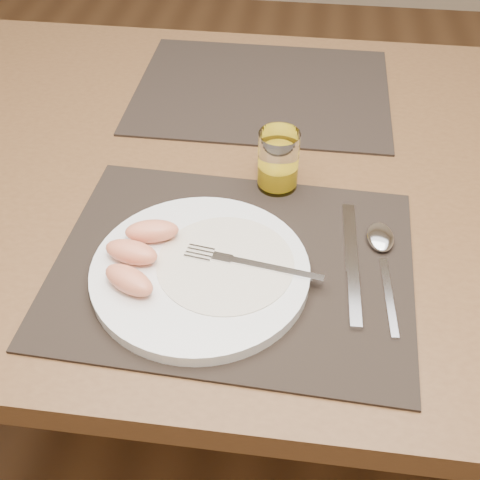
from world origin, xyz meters
name	(u,v)px	position (x,y,z in m)	size (l,w,h in m)	color
ground	(249,418)	(0.00, 0.00, 0.00)	(5.00, 5.00, 0.00)	#55361D
table	(253,205)	(0.00, 0.00, 0.67)	(1.40, 0.90, 0.75)	brown
placemat_near	(233,264)	(0.00, -0.22, 0.75)	(0.45, 0.35, 0.00)	black
placemat_far	(262,90)	(-0.01, 0.22, 0.75)	(0.45, 0.35, 0.00)	black
plate	(200,271)	(-0.04, -0.25, 0.76)	(0.27, 0.27, 0.02)	white
plate_dressing	(225,263)	(-0.01, -0.24, 0.77)	(0.17, 0.17, 0.00)	white
fork	(241,262)	(0.01, -0.23, 0.77)	(0.18, 0.04, 0.00)	silver
knife	(352,271)	(0.15, -0.22, 0.76)	(0.02, 0.22, 0.01)	silver
spoon	(381,245)	(0.18, -0.17, 0.76)	(0.04, 0.19, 0.01)	silver
juice_glass	(278,163)	(0.04, -0.05, 0.79)	(0.06, 0.06, 0.09)	white
grapefruit_wedges	(138,254)	(-0.12, -0.25, 0.78)	(0.09, 0.14, 0.03)	#EA885F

